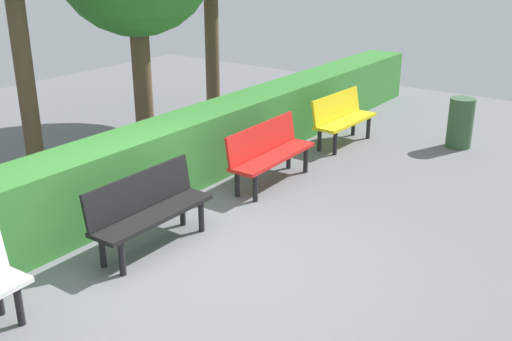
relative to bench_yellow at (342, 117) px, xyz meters
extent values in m
plane|color=slate|center=(4.47, 0.75, -0.48)|extent=(18.55, 18.55, 0.00)
cube|color=yellow|center=(0.00, 0.07, -0.06)|extent=(1.44, 0.48, 0.05)
cube|color=yellow|center=(0.00, -0.12, 0.17)|extent=(1.42, 0.18, 0.42)
cylinder|color=black|center=(-0.55, 0.25, -0.28)|extent=(0.07, 0.07, 0.39)
cylinder|color=black|center=(-0.56, -0.05, -0.28)|extent=(0.07, 0.07, 0.39)
cylinder|color=black|center=(0.57, 0.20, -0.28)|extent=(0.07, 0.07, 0.39)
cylinder|color=black|center=(0.56, -0.10, -0.28)|extent=(0.07, 0.07, 0.39)
cube|color=red|center=(2.21, 0.10, -0.06)|extent=(1.64, 0.46, 0.05)
cube|color=red|center=(2.21, -0.09, 0.17)|extent=(1.64, 0.14, 0.42)
cylinder|color=black|center=(1.54, 0.23, -0.28)|extent=(0.07, 0.07, 0.39)
cylinder|color=black|center=(1.55, -0.07, -0.28)|extent=(0.07, 0.07, 0.39)
cylinder|color=black|center=(2.87, 0.26, -0.28)|extent=(0.07, 0.07, 0.39)
cylinder|color=black|center=(2.88, -0.04, -0.28)|extent=(0.07, 0.07, 0.39)
cube|color=black|center=(4.61, 0.11, -0.06)|extent=(1.56, 0.42, 0.05)
cube|color=black|center=(4.61, -0.08, 0.17)|extent=(1.56, 0.11, 0.42)
cylinder|color=black|center=(3.98, 0.26, -0.28)|extent=(0.07, 0.07, 0.39)
cylinder|color=black|center=(3.98, -0.04, -0.28)|extent=(0.07, 0.07, 0.39)
cylinder|color=black|center=(5.24, 0.27, -0.28)|extent=(0.07, 0.07, 0.39)
cylinder|color=black|center=(5.24, -0.03, -0.28)|extent=(0.07, 0.07, 0.39)
cylinder|color=black|center=(6.39, 0.18, -0.28)|extent=(0.07, 0.07, 0.39)
cube|color=#387F33|center=(3.45, -0.95, 0.00)|extent=(14.55, 0.75, 0.96)
cylinder|color=brown|center=(-0.06, -2.87, 0.97)|extent=(0.27, 0.27, 2.89)
cylinder|color=brown|center=(2.12, -2.53, 0.70)|extent=(0.30, 0.30, 2.36)
cylinder|color=brown|center=(4.15, -2.67, 1.03)|extent=(0.25, 0.25, 3.02)
cylinder|color=#385938|center=(-1.01, 1.69, -0.06)|extent=(0.42, 0.42, 0.84)
camera|label=1|loc=(8.95, 4.64, 2.79)|focal=42.77mm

